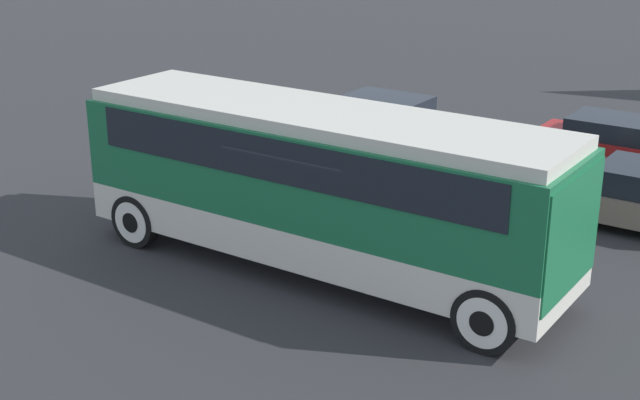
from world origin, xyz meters
TOP-DOWN VIEW (x-y plane):
  - ground_plane at (0.00, 0.00)m, footprint 120.00×120.00m
  - tour_bus at (0.10, 0.00)m, footprint 9.36×2.52m
  - parked_car_near at (2.83, 8.92)m, footprint 4.18×1.80m
  - parked_car_far at (-2.99, 7.66)m, footprint 4.24×1.96m

SIDE VIEW (x-z plane):
  - ground_plane at x=0.00m, z-range 0.00..0.00m
  - parked_car_far at x=-2.99m, z-range 0.00..1.39m
  - parked_car_near at x=2.83m, z-range 0.00..1.40m
  - tour_bus at x=0.10m, z-range 0.31..3.38m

